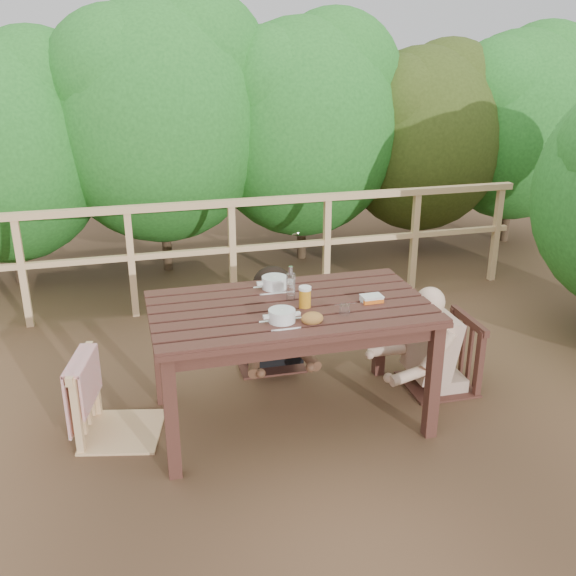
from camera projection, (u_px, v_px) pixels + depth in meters
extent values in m
plane|color=brown|center=(290.00, 418.00, 4.31)|extent=(60.00, 60.00, 0.00)
cube|color=#3B1F18|center=(290.00, 364.00, 4.16)|extent=(1.72, 0.97, 0.79)
cube|color=tan|center=(116.00, 363.00, 3.96)|extent=(0.59, 0.59, 1.00)
cube|color=#3B1F18|center=(269.00, 304.00, 4.86)|extent=(0.50, 0.50, 0.98)
cube|color=#3B1F18|center=(442.00, 324.00, 4.53)|extent=(0.49, 0.49, 0.97)
cube|color=tan|center=(233.00, 254.00, 5.93)|extent=(5.60, 0.10, 1.01)
cylinder|color=white|center=(282.00, 317.00, 3.77)|extent=(0.27, 0.27, 0.09)
cylinder|color=white|center=(275.00, 284.00, 4.27)|extent=(0.28, 0.28, 0.09)
ellipsoid|color=#A55D2C|center=(312.00, 319.00, 3.76)|extent=(0.13, 0.10, 0.08)
cylinder|color=orange|center=(305.00, 298.00, 3.96)|extent=(0.08, 0.08, 0.15)
cylinder|color=silver|center=(291.00, 285.00, 4.05)|extent=(0.06, 0.06, 0.24)
cylinder|color=silver|center=(344.00, 311.00, 3.86)|extent=(0.07, 0.07, 0.08)
cube|color=silver|center=(372.00, 300.00, 4.05)|extent=(0.14, 0.10, 0.06)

